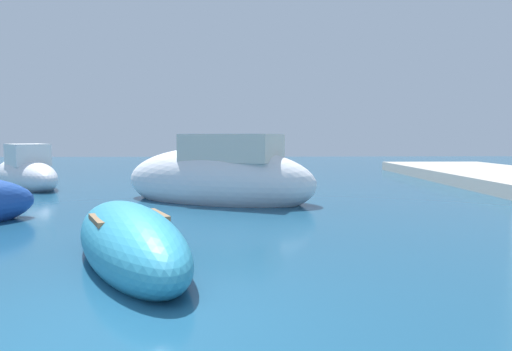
% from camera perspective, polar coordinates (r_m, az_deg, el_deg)
% --- Properties ---
extents(ground, '(80.00, 80.00, 0.00)m').
position_cam_1_polar(ground, '(5.07, -18.05, -18.93)').
color(ground, navy).
extents(moored_boat_1, '(6.92, 4.79, 2.64)m').
position_cam_1_polar(moored_boat_1, '(13.68, -4.94, -0.34)').
color(moored_boat_1, white).
rests_on(moored_boat_1, ground).
extents(moored_boat_2, '(5.14, 5.42, 2.12)m').
position_cam_1_polar(moored_boat_2, '(19.90, -28.40, 0.17)').
color(moored_boat_2, white).
rests_on(moored_boat_2, ground).
extents(moored_boat_4, '(3.33, 4.62, 1.24)m').
position_cam_1_polar(moored_boat_4, '(7.32, -16.51, -8.52)').
color(moored_boat_4, teal).
rests_on(moored_boat_4, ground).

